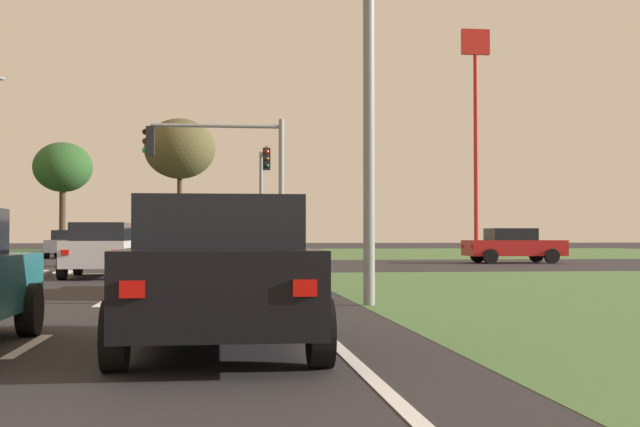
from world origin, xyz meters
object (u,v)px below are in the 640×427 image
Objects in this scene: car_silver_third at (101,250)px; car_red_fourth at (513,245)px; pedestrian_at_median at (107,237)px; fastfood_pole_sign at (476,94)px; car_white_fifth at (173,247)px; car_beige_seventh at (98,242)px; car_navy_eighth at (220,256)px; car_grey_sixth at (69,244)px; traffic_signal_far_right at (263,182)px; street_lamp_near at (355,45)px; car_black_near at (219,273)px; treeline_fourth at (180,149)px; traffic_signal_near_right at (228,166)px; treeline_third at (63,168)px.

car_silver_third is 19.43m from car_red_fourth.
fastfood_pole_sign is (21.83, 6.28, 8.99)m from pedestrian_at_median.
car_beige_seventh is (-6.13, 23.54, 0.02)m from car_white_fifth.
car_silver_third reaches higher than car_navy_eighth.
car_grey_sixth is at bearing -169.23° from fastfood_pole_sign.
traffic_signal_far_right is at bearing 84.51° from car_navy_eighth.
street_lamp_near reaches higher than traffic_signal_far_right.
car_grey_sixth is at bearing 101.98° from car_black_near.
car_white_fifth is at bearing 102.50° from street_lamp_near.
treeline_fourth is at bearing 143.64° from fastfood_pole_sign.
car_white_fifth is at bearing -124.17° from traffic_signal_far_right.
treeline_third reaches higher than traffic_signal_near_right.
traffic_signal_near_right is (3.67, 2.57, 2.68)m from car_silver_third.
fastfood_pole_sign is at bearing -23.45° from treeline_third.
treeline_fourth reaches higher than car_silver_third.
treeline_fourth is at bearing 96.04° from street_lamp_near.
traffic_signal_near_right reaches higher than pedestrian_at_median.
treeline_fourth is at bearing -177.82° from car_white_fifth.
fastfood_pole_sign is at bearing 135.27° from car_white_fifth.
car_white_fifth is 6.68m from traffic_signal_near_right.
street_lamp_near reaches higher than traffic_signal_near_right.
fastfood_pole_sign is (23.95, -5.55, 9.36)m from car_beige_seventh.
treeline_fourth is (5.02, 18.59, 7.07)m from car_grey_sixth.
traffic_signal_near_right reaches higher than car_red_fourth.
street_lamp_near is at bearing 103.68° from car_beige_seventh.
pedestrian_at_median is at bearing -161.07° from car_white_fifth.
car_red_fourth is 21.89m from car_navy_eighth.
car_red_fourth is at bearing 63.57° from street_lamp_near.
car_white_fifth is 31.81m from treeline_third.
street_lamp_near reaches higher than car_navy_eighth.
car_silver_third is 0.29× the size of fastfood_pole_sign.
street_lamp_near is 1.00× the size of treeline_third.
car_beige_seventh reaches higher than car_grey_sixth.
treeline_third is (-5.54, 18.16, 4.98)m from pedestrian_at_median.
car_grey_sixth is (-20.83, 11.02, -0.01)m from car_red_fourth.
car_beige_seventh is 30.52m from traffic_signal_near_right.
car_black_near is at bearing 99.38° from car_beige_seventh.
pedestrian_at_median is at bearing -73.03° from treeline_third.
car_black_near reaches higher than car_navy_eighth.
pedestrian_at_median is (-6.07, 17.44, -2.33)m from traffic_signal_near_right.
car_white_fifth is at bearing -87.82° from treeline_fourth.
car_beige_seventh is at bearing 103.68° from street_lamp_near.
car_red_fourth is 0.96× the size of car_grey_sixth.
car_silver_third is at bearing 102.00° from car_grey_sixth.
car_navy_eighth is at bearing -64.27° from car_silver_third.
car_beige_seventh is (-7.89, 47.81, -0.03)m from car_black_near.
car_red_fourth is at bearing 134.43° from car_beige_seventh.
traffic_signal_far_right is at bearing -106.52° from car_red_fourth.
traffic_signal_far_right is at bearing 90.81° from street_lamp_near.
traffic_signal_near_right is at bearing 19.68° from car_white_fifth.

